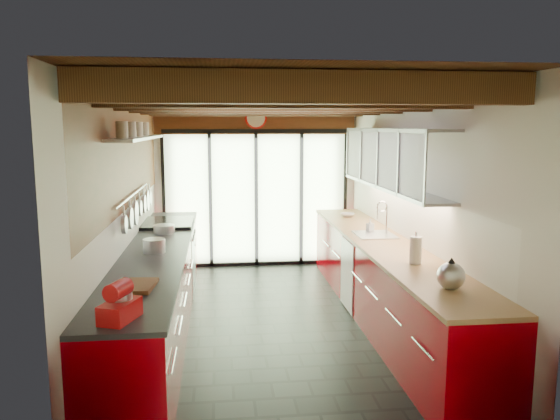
% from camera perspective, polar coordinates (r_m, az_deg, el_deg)
% --- Properties ---
extents(ground, '(5.50, 5.50, 0.00)m').
position_cam_1_polar(ground, '(6.33, -0.70, -11.84)').
color(ground, black).
rests_on(ground, ground).
extents(room_shell, '(5.50, 5.50, 5.50)m').
position_cam_1_polar(room_shell, '(5.95, -0.73, 3.24)').
color(room_shell, silver).
rests_on(room_shell, ground).
extents(ceiling_beams, '(3.14, 5.06, 4.90)m').
position_cam_1_polar(ceiling_beams, '(6.31, -1.10, 10.90)').
color(ceiling_beams, '#593316').
rests_on(ceiling_beams, ground).
extents(glass_door, '(2.95, 0.10, 2.90)m').
position_cam_1_polar(glass_door, '(8.63, -2.52, 4.98)').
color(glass_door, '#C6EAAD').
rests_on(glass_door, ground).
extents(left_counter, '(0.68, 5.00, 0.92)m').
position_cam_1_polar(left_counter, '(6.19, -12.65, -8.02)').
color(left_counter, '#990008').
rests_on(left_counter, ground).
extents(range_stove, '(0.66, 0.90, 0.97)m').
position_cam_1_polar(range_stove, '(7.58, -11.49, -4.81)').
color(range_stove, silver).
rests_on(range_stove, ground).
extents(right_counter, '(0.68, 5.00, 0.92)m').
position_cam_1_polar(right_counter, '(6.43, 10.75, -7.33)').
color(right_counter, '#990008').
rests_on(right_counter, ground).
extents(sink_assembly, '(0.45, 0.52, 0.43)m').
position_cam_1_polar(sink_assembly, '(6.69, 9.98, -2.28)').
color(sink_assembly, silver).
rests_on(sink_assembly, right_counter).
extents(upper_cabinets_right, '(0.34, 3.00, 3.00)m').
position_cam_1_polar(upper_cabinets_right, '(6.53, 11.64, 5.28)').
color(upper_cabinets_right, silver).
rests_on(upper_cabinets_right, ground).
extents(left_wall_fixtures, '(0.28, 2.60, 0.96)m').
position_cam_1_polar(left_wall_fixtures, '(6.27, -14.56, 4.43)').
color(left_wall_fixtures, silver).
rests_on(left_wall_fixtures, ground).
extents(stand_mixer, '(0.27, 0.35, 0.28)m').
position_cam_1_polar(stand_mixer, '(3.90, -16.39, -9.43)').
color(stand_mixer, red).
rests_on(stand_mixer, left_counter).
extents(pot_large, '(0.24, 0.24, 0.15)m').
position_cam_1_polar(pot_large, '(5.84, -13.02, -3.66)').
color(pot_large, silver).
rests_on(pot_large, left_counter).
extents(pot_small, '(0.26, 0.26, 0.10)m').
position_cam_1_polar(pot_small, '(6.89, -12.01, -1.94)').
color(pot_small, silver).
rests_on(pot_small, left_counter).
extents(cutting_board, '(0.32, 0.42, 0.03)m').
position_cam_1_polar(cutting_board, '(4.63, -14.76, -7.68)').
color(cutting_board, brown).
rests_on(cutting_board, left_counter).
extents(kettle, '(0.29, 0.32, 0.27)m').
position_cam_1_polar(kettle, '(4.66, 17.43, -6.43)').
color(kettle, silver).
rests_on(kettle, right_counter).
extents(paper_towel, '(0.14, 0.14, 0.31)m').
position_cam_1_polar(paper_towel, '(5.37, 14.00, -4.13)').
color(paper_towel, white).
rests_on(paper_towel, right_counter).
extents(soap_bottle, '(0.10, 0.10, 0.17)m').
position_cam_1_polar(soap_bottle, '(6.86, 9.40, -1.63)').
color(soap_bottle, silver).
rests_on(soap_bottle, right_counter).
extents(bowl, '(0.24, 0.24, 0.05)m').
position_cam_1_polar(bowl, '(8.00, 7.08, -0.52)').
color(bowl, silver).
rests_on(bowl, right_counter).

